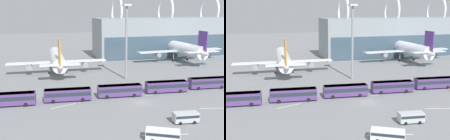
% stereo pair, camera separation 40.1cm
% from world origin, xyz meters
% --- Properties ---
extents(ground_plane, '(440.00, 440.00, 0.00)m').
position_xyz_m(ground_plane, '(0.00, 0.00, 0.00)').
color(ground_plane, slate).
extents(terminal_building, '(119.00, 19.50, 30.43)m').
position_xyz_m(terminal_building, '(63.34, 64.98, 9.79)').
color(terminal_building, gray).
rests_on(terminal_building, ground_plane).
extents(airliner_at_gate_near, '(35.61, 36.09, 13.70)m').
position_xyz_m(airliner_at_gate_near, '(-16.83, 40.11, 5.02)').
color(airliner_at_gate_near, silver).
rests_on(airliner_at_gate_near, ground_plane).
extents(airliner_at_gate_far, '(41.53, 43.17, 14.54)m').
position_xyz_m(airliner_at_gate_far, '(38.64, 49.82, 5.75)').
color(airliner_at_gate_far, silver).
rests_on(airliner_at_gate_far, ground_plane).
extents(shuttle_bus_0, '(12.03, 3.84, 3.19)m').
position_xyz_m(shuttle_bus_0, '(-31.39, 6.56, 1.88)').
color(shuttle_bus_0, '#56387A').
rests_on(shuttle_bus_0, ground_plane).
extents(shuttle_bus_1, '(12.03, 3.85, 3.19)m').
position_xyz_m(shuttle_bus_1, '(-17.59, 6.33, 1.88)').
color(shuttle_bus_1, '#56387A').
rests_on(shuttle_bus_1, ground_plane).
extents(shuttle_bus_2, '(12.02, 3.80, 3.19)m').
position_xyz_m(shuttle_bus_2, '(-3.79, 6.13, 1.88)').
color(shuttle_bus_2, '#56387A').
rests_on(shuttle_bus_2, ground_plane).
extents(shuttle_bus_3, '(12.04, 3.91, 3.19)m').
position_xyz_m(shuttle_bus_3, '(10.00, 6.26, 1.88)').
color(shuttle_bus_3, '#56387A').
rests_on(shuttle_bus_3, ground_plane).
extents(shuttle_bus_4, '(12.03, 3.85, 3.19)m').
position_xyz_m(shuttle_bus_4, '(23.80, 6.60, 1.88)').
color(shuttle_bus_4, '#56387A').
rests_on(shuttle_bus_4, ground_plane).
extents(service_van_foreground, '(5.42, 2.73, 2.22)m').
position_xyz_m(service_van_foreground, '(3.82, -14.45, 1.31)').
color(service_van_foreground, '#B2B7BC').
rests_on(service_van_foreground, ground_plane).
extents(service_van_crossing, '(6.27, 4.74, 2.15)m').
position_xyz_m(service_van_crossing, '(-4.41, -20.62, 1.28)').
color(service_van_crossing, silver).
rests_on(service_van_crossing, ground_plane).
extents(floodlight_mast, '(2.45, 2.45, 24.52)m').
position_xyz_m(floodlight_mast, '(4.19, 24.10, 14.81)').
color(floodlight_mast, gray).
rests_on(floodlight_mast, ground_plane).
extents(lane_stripe_0, '(6.17, 2.40, 0.01)m').
position_xyz_m(lane_stripe_0, '(-19.15, 2.80, 0.00)').
color(lane_stripe_0, silver).
rests_on(lane_stripe_0, ground_plane).
extents(lane_stripe_2, '(7.22, 1.74, 0.01)m').
position_xyz_m(lane_stripe_2, '(6.42, 5.54, 0.00)').
color(lane_stripe_2, silver).
rests_on(lane_stripe_2, ground_plane).
extents(lane_stripe_3, '(9.20, 2.36, 0.01)m').
position_xyz_m(lane_stripe_3, '(15.98, -9.05, 0.00)').
color(lane_stripe_3, silver).
rests_on(lane_stripe_3, ground_plane).
extents(lane_stripe_5, '(8.76, 2.08, 0.01)m').
position_xyz_m(lane_stripe_5, '(-2.82, -18.50, 0.00)').
color(lane_stripe_5, silver).
rests_on(lane_stripe_5, ground_plane).
extents(traffic_cone_0, '(0.47, 0.47, 0.67)m').
position_xyz_m(traffic_cone_0, '(26.52, 2.74, 0.33)').
color(traffic_cone_0, black).
rests_on(traffic_cone_0, ground_plane).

